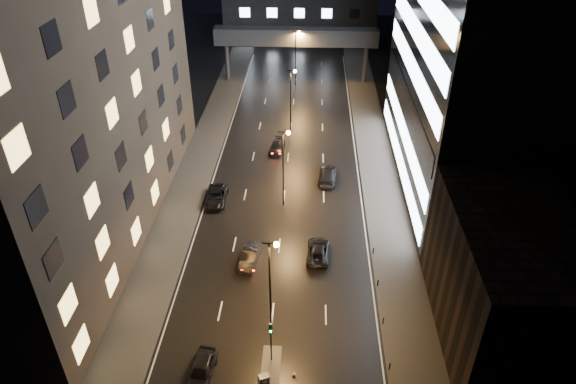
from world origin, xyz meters
name	(u,v)px	position (x,y,z in m)	size (l,w,h in m)	color
ground	(288,157)	(0.00, 40.00, 0.00)	(160.00, 160.00, 0.00)	black
sidewalk_left	(195,173)	(-12.50, 35.00, 0.07)	(5.00, 110.00, 0.15)	#383533
sidewalk_right	(379,177)	(12.50, 35.00, 0.07)	(5.00, 110.00, 0.15)	#383533
building_left	(50,53)	(-22.50, 24.00, 20.00)	(15.00, 48.00, 40.00)	#2D2319
building_right_low	(506,280)	(20.00, 9.00, 6.00)	(10.00, 18.00, 12.00)	black
building_right_glass	(512,3)	(25.00, 36.00, 22.50)	(20.00, 36.00, 45.00)	black
skybridge	(296,37)	(0.00, 70.00, 8.34)	(30.00, 3.00, 10.00)	#333335
traffic_signal_near	(271,336)	(0.30, 4.49, 3.09)	(0.28, 0.34, 4.40)	black
bollard_row	(386,343)	(10.20, 6.50, 0.45)	(0.12, 25.12, 0.90)	black
streetlight_near	(272,276)	(0.16, 8.00, 6.50)	(1.45, 0.50, 10.15)	black
streetlight_mid_a	(285,159)	(0.16, 28.00, 6.50)	(1.45, 0.50, 10.15)	black
streetlight_mid_b	(292,93)	(0.16, 48.00, 6.50)	(1.45, 0.50, 10.15)	black
streetlight_far	(296,51)	(0.16, 68.00, 6.50)	(1.45, 0.50, 10.15)	black
car_away_a	(201,370)	(-5.32, 2.65, 0.81)	(1.91, 4.75, 1.62)	black
car_away_b	(250,257)	(-2.92, 17.10, 0.75)	(1.59, 4.57, 1.51)	black
car_away_c	(216,196)	(-8.38, 28.33, 0.75)	(2.48, 5.38, 1.50)	black
car_away_d	(277,147)	(-1.69, 41.80, 0.67)	(1.88, 4.63, 1.34)	black
car_toward_a	(318,251)	(4.25, 18.45, 0.70)	(2.31, 5.00, 1.39)	black
car_toward_b	(328,175)	(5.53, 34.06, 0.82)	(2.29, 5.63, 1.63)	black
utility_cabinet	(264,381)	(-0.10, 1.80, 0.84)	(0.82, 0.56, 1.38)	#474749
cone_a	(294,375)	(2.26, 3.00, 0.25)	(0.34, 0.34, 0.50)	#E2430B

